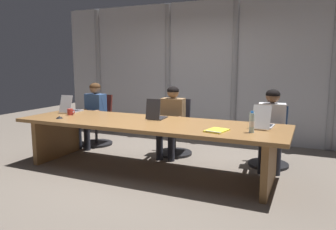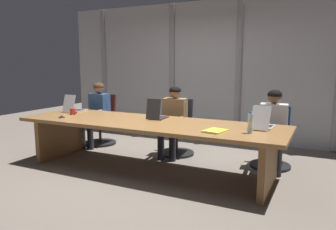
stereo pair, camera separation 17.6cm
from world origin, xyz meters
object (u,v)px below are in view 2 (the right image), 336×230
at_px(laptop_left_end, 74,108).
at_px(person_center, 273,125).
at_px(laptop_left_mid, 157,115).
at_px(office_chair_left_end, 101,126).
at_px(office_chair_center, 272,144).
at_px(laptop_center, 263,124).
at_px(spiral_notepad, 215,131).
at_px(office_chair_left_mid, 178,134).
at_px(person_left_end, 97,110).
at_px(water_bottle_primary, 250,123).
at_px(conference_mic_left_side, 62,117).
at_px(coffee_mug_near, 73,111).
at_px(person_left_mid, 173,117).

distance_m(laptop_left_end, person_center, 3.26).
height_order(laptop_left_mid, office_chair_left_end, laptop_left_mid).
bearing_deg(office_chair_center, laptop_center, 2.41).
bearing_deg(laptop_left_end, spiral_notepad, -106.56).
relative_size(laptop_left_mid, office_chair_left_mid, 0.42).
bearing_deg(office_chair_left_mid, spiral_notepad, 33.62).
distance_m(person_center, spiral_notepad, 1.21).
distance_m(laptop_left_mid, person_left_end, 1.74).
height_order(laptop_center, office_chair_center, laptop_center).
bearing_deg(water_bottle_primary, conference_mic_left_side, -176.93).
height_order(office_chair_center, coffee_mug_near, office_chair_center).
bearing_deg(person_left_mid, office_chair_left_mid, 172.23).
distance_m(laptop_left_end, laptop_left_mid, 1.63).
distance_m(office_chair_left_mid, person_left_mid, 0.35).
bearing_deg(office_chair_left_end, office_chair_left_mid, 87.19).
bearing_deg(coffee_mug_near, laptop_left_mid, 8.19).
bearing_deg(spiral_notepad, conference_mic_left_side, -166.24).
distance_m(laptop_left_mid, conference_mic_left_side, 1.47).
bearing_deg(laptop_center, person_left_mid, 71.35).
distance_m(laptop_center, office_chair_left_end, 3.31).
relative_size(person_left_end, person_center, 1.02).
relative_size(office_chair_left_mid, spiral_notepad, 2.72).
bearing_deg(person_left_end, laptop_left_mid, 73.01).
height_order(person_left_end, spiral_notepad, person_left_end).
xyz_separation_m(laptop_center, person_left_end, (-3.17, 0.63, -0.11)).
xyz_separation_m(laptop_left_mid, conference_mic_left_side, (-1.37, -0.53, -0.04)).
bearing_deg(office_chair_left_end, laptop_center, 73.45).
bearing_deg(office_chair_left_end, office_chair_center, 87.17).
height_order(laptop_left_mid, conference_mic_left_side, laptop_left_mid).
relative_size(coffee_mug_near, spiral_notepad, 0.40).
relative_size(laptop_left_mid, office_chair_center, 0.44).
relative_size(office_chair_left_end, person_left_mid, 0.81).
bearing_deg(coffee_mug_near, laptop_center, 3.91).
xyz_separation_m(office_chair_center, person_center, (0.03, -0.15, 0.33)).
relative_size(office_chair_left_mid, coffee_mug_near, 6.86).
height_order(laptop_center, person_left_end, person_left_end).
bearing_deg(water_bottle_primary, coffee_mug_near, 176.61).
xyz_separation_m(laptop_center, person_center, (0.03, 0.63, -0.11)).
xyz_separation_m(office_chair_left_end, person_left_mid, (1.62, -0.16, 0.31)).
height_order(laptop_left_end, coffee_mug_near, laptop_left_end).
relative_size(office_chair_center, person_left_mid, 0.77).
relative_size(office_chair_left_end, office_chair_left_mid, 1.01).
xyz_separation_m(office_chair_left_end, coffee_mug_near, (0.21, -0.99, 0.42)).
bearing_deg(person_center, conference_mic_left_side, -74.06).
relative_size(laptop_left_mid, laptop_center, 0.85).
relative_size(conference_mic_left_side, spiral_notepad, 0.32).
xyz_separation_m(person_left_mid, water_bottle_primary, (1.48, -1.00, 0.18)).
xyz_separation_m(person_left_end, spiral_notepad, (2.68, -1.09, 0.06)).
bearing_deg(person_center, water_bottle_primary, -12.23).
bearing_deg(water_bottle_primary, person_left_mid, 145.99).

